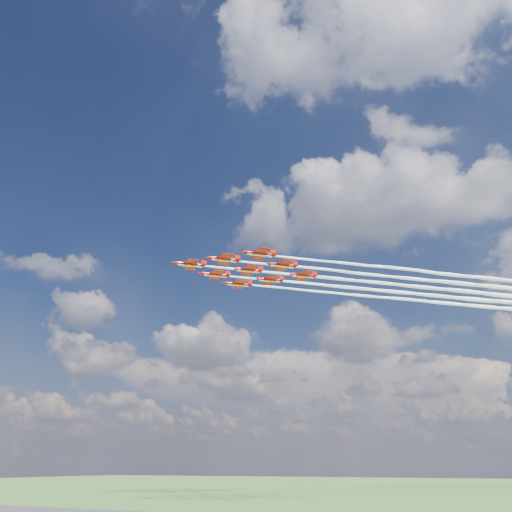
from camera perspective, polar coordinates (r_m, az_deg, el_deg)
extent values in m
plane|color=#2D511E|center=(161.79, 1.45, -26.07)|extent=(600.00, 600.00, 0.00)
cylinder|color=red|center=(171.07, -7.54, -0.96)|extent=(7.61, 6.59, 1.22)
cone|color=red|center=(170.52, -9.38, -0.78)|extent=(2.48, 2.35, 1.22)
cone|color=red|center=(171.75, -5.82, -1.14)|extent=(1.99, 1.91, 1.11)
ellipsoid|color=black|center=(171.01, -8.27, -0.74)|extent=(2.42, 2.25, 0.79)
cube|color=red|center=(171.11, -7.36, -1.00)|extent=(9.23, 10.11, 0.16)
cube|color=red|center=(171.64, -6.08, -1.11)|extent=(3.74, 4.06, 0.13)
cube|color=red|center=(172.04, -5.99, -0.81)|extent=(1.46, 1.25, 1.99)
cube|color=white|center=(170.86, -7.55, -1.14)|extent=(7.04, 6.06, 0.13)
cylinder|color=red|center=(165.65, -3.68, -0.38)|extent=(7.61, 6.59, 1.22)
cone|color=red|center=(164.74, -5.57, -0.18)|extent=(2.48, 2.35, 1.22)
cone|color=red|center=(166.67, -1.93, -0.56)|extent=(1.99, 1.91, 1.11)
ellipsoid|color=black|center=(165.46, -4.43, -0.14)|extent=(2.42, 2.25, 0.79)
cube|color=red|center=(165.73, -3.50, -0.41)|extent=(9.23, 10.11, 0.16)
cube|color=red|center=(166.51, -2.19, -0.53)|extent=(3.74, 4.06, 0.13)
cube|color=red|center=(166.93, -2.11, -0.22)|extent=(1.46, 1.25, 1.99)
cube|color=white|center=(165.44, -3.69, -0.55)|extent=(7.04, 6.06, 0.13)
cylinder|color=red|center=(179.48, -4.67, -2.15)|extent=(7.61, 6.59, 1.22)
cone|color=red|center=(178.64, -6.42, -1.98)|extent=(2.48, 2.35, 1.22)
cone|color=red|center=(180.42, -3.05, -2.31)|extent=(1.99, 1.91, 1.11)
ellipsoid|color=black|center=(179.30, -5.36, -1.94)|extent=(2.42, 2.25, 0.79)
cube|color=red|center=(179.55, -4.50, -2.19)|extent=(9.23, 10.11, 0.16)
cube|color=red|center=(180.27, -3.29, -2.29)|extent=(3.74, 4.06, 0.13)
cube|color=red|center=(180.66, -3.22, -2.00)|extent=(1.46, 1.25, 1.99)
cube|color=white|center=(179.29, -4.68, -2.32)|extent=(7.04, 6.06, 0.13)
cylinder|color=red|center=(161.05, 0.41, 0.25)|extent=(7.61, 6.59, 1.22)
cone|color=red|center=(159.76, -1.50, 0.45)|extent=(2.48, 2.35, 1.22)
cone|color=red|center=(162.42, 2.18, 0.06)|extent=(1.99, 1.91, 1.11)
ellipsoid|color=black|center=(160.71, -0.35, 0.49)|extent=(2.42, 2.25, 0.79)
cube|color=red|center=(161.17, 0.60, 0.21)|extent=(9.23, 10.11, 0.16)
cube|color=red|center=(162.21, 1.92, 0.09)|extent=(3.74, 4.06, 0.13)
cube|color=red|center=(162.66, 1.99, 0.40)|extent=(1.46, 1.25, 1.99)
cube|color=white|center=(160.83, 0.41, 0.07)|extent=(7.04, 6.06, 0.13)
cylinder|color=red|center=(174.59, -0.92, -1.63)|extent=(7.61, 6.59, 1.22)
cone|color=red|center=(173.40, -2.70, -1.45)|extent=(2.48, 2.35, 1.22)
cone|color=red|center=(175.86, 0.72, -1.79)|extent=(1.99, 1.91, 1.11)
ellipsoid|color=black|center=(174.27, -1.63, -1.40)|extent=(2.42, 2.25, 0.79)
cube|color=red|center=(174.70, -0.75, -1.66)|extent=(9.23, 10.11, 0.16)
cube|color=red|center=(175.66, 0.48, -1.76)|extent=(3.74, 4.06, 0.13)
cube|color=red|center=(176.08, 0.55, -1.47)|extent=(1.46, 1.25, 1.99)
cube|color=white|center=(174.39, -0.92, -1.80)|extent=(7.04, 6.06, 0.13)
cylinder|color=red|center=(188.37, -2.07, -3.23)|extent=(7.61, 6.59, 1.22)
cone|color=red|center=(187.27, -3.72, -3.08)|extent=(2.48, 2.35, 1.22)
cone|color=red|center=(189.54, -0.53, -3.37)|extent=(1.99, 1.91, 1.11)
ellipsoid|color=black|center=(188.08, -2.72, -3.02)|extent=(2.42, 2.25, 0.79)
cube|color=red|center=(188.47, -1.90, -3.26)|extent=(9.23, 10.11, 0.16)
cube|color=red|center=(189.36, -0.76, -3.35)|extent=(3.74, 4.06, 0.13)
cube|color=red|center=(189.75, -0.69, -3.07)|extent=(1.46, 1.25, 1.99)
cube|color=white|center=(188.18, -2.07, -3.39)|extent=(7.04, 6.06, 0.13)
cylinder|color=red|center=(170.50, 3.02, -1.06)|extent=(7.61, 6.59, 1.22)
cone|color=red|center=(168.95, 1.24, -0.88)|extent=(2.48, 2.35, 1.22)
cone|color=red|center=(172.11, 4.67, -1.23)|extent=(1.99, 1.91, 1.11)
ellipsoid|color=black|center=(170.05, 2.31, -0.83)|extent=(2.42, 2.25, 0.79)
cube|color=red|center=(170.65, 3.20, -1.10)|extent=(9.23, 10.11, 0.16)
cube|color=red|center=(171.86, 4.43, -1.20)|extent=(3.74, 4.06, 0.13)
cube|color=red|center=(172.30, 4.49, -0.90)|extent=(1.46, 1.25, 1.99)
cube|color=white|center=(170.30, 3.03, -1.24)|extent=(7.04, 6.06, 0.13)
cylinder|color=red|center=(183.97, 1.56, -2.75)|extent=(7.61, 6.59, 1.22)
cone|color=red|center=(182.53, -0.10, -2.59)|extent=(2.48, 2.35, 1.22)
cone|color=red|center=(185.46, 3.11, -2.89)|extent=(1.99, 1.91, 1.11)
ellipsoid|color=black|center=(183.55, 0.90, -2.54)|extent=(2.42, 2.25, 0.79)
cube|color=red|center=(184.10, 1.73, -2.78)|extent=(9.23, 10.11, 0.16)
cube|color=red|center=(185.23, 2.88, -2.87)|extent=(3.74, 4.06, 0.13)
cube|color=red|center=(185.63, 2.94, -2.59)|extent=(1.46, 1.25, 1.99)
cube|color=white|center=(183.78, 1.57, -2.91)|extent=(7.04, 6.06, 0.13)
cylinder|color=red|center=(180.35, 5.36, -2.23)|extent=(7.61, 6.59, 1.22)
cone|color=red|center=(178.57, 3.69, -2.07)|extent=(2.48, 2.35, 1.22)
cone|color=red|center=(182.16, 6.89, -2.38)|extent=(1.99, 1.91, 1.11)
ellipsoid|color=black|center=(179.80, 4.69, -2.02)|extent=(2.42, 2.25, 0.79)
cube|color=red|center=(180.52, 5.52, -2.27)|extent=(9.23, 10.11, 0.16)
cube|color=red|center=(181.88, 6.67, -2.36)|extent=(3.74, 4.06, 0.13)
cube|color=red|center=(182.31, 6.72, -2.07)|extent=(1.46, 1.25, 1.99)
cube|color=white|center=(180.16, 5.36, -2.40)|extent=(7.04, 6.06, 0.13)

